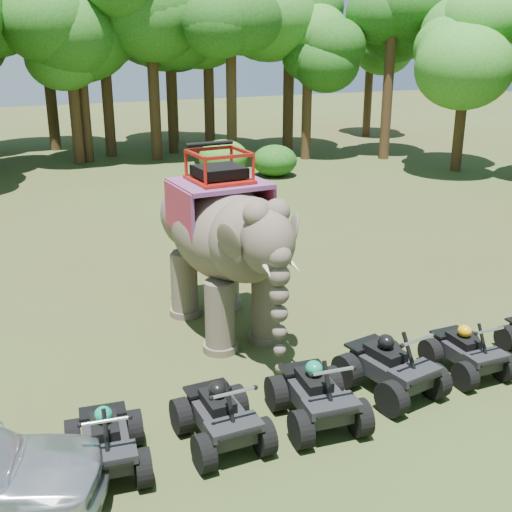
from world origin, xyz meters
The scene contains 21 objects.
ground centered at (0.00, 0.00, 0.00)m, with size 110.00×110.00×0.00m, color #47381E.
elephant centered at (-0.50, 1.91, 2.10)m, with size 2.20×5.01×4.21m, color brown, non-canonical shape.
atv_0 centered at (-4.08, -2.14, 0.62)m, with size 1.23×1.68×1.25m, color black, non-canonical shape.
atv_1 centered at (-2.20, -2.24, 0.65)m, with size 1.27×1.74×1.29m, color black, non-canonical shape.
atv_2 centered at (-0.46, -2.36, 0.68)m, with size 1.33×1.82×1.35m, color black, non-canonical shape.
atv_3 centered at (1.31, -2.06, 0.69)m, with size 1.36×1.86×1.38m, color black, non-canonical shape.
atv_4 centered at (3.15, -2.10, 0.60)m, with size 1.18×1.62×1.20m, color black, non-canonical shape.
tree_0 centered at (0.00, 23.68, 4.35)m, with size 6.09×6.09×8.70m, color #195114, non-canonical shape.
tree_1 centered at (4.08, 23.16, 4.76)m, with size 6.66×6.66×9.51m, color #195114, non-canonical shape.
tree_2 centered at (7.38, 20.43, 3.97)m, with size 5.56×5.56×7.95m, color #195114, non-canonical shape.
tree_3 centered at (11.53, 19.93, 3.64)m, with size 5.09×5.09×7.28m, color #195114, non-canonical shape.
tree_4 centered at (15.46, 18.22, 4.12)m, with size 5.76×5.76×8.23m, color #195114, non-canonical shape.
tree_5 centered at (16.79, 13.95, 3.74)m, with size 5.24×5.24×7.48m, color #195114, non-canonical shape.
tree_33 centered at (11.41, 21.87, 4.89)m, with size 6.85×6.85×9.78m, color #195114, non-canonical shape.
tree_35 centered at (2.03, 25.24, 4.81)m, with size 6.73×6.73×9.62m, color #195114, non-canonical shape.
tree_39 centered at (7.49, 24.02, 4.63)m, with size 6.49×6.49×9.26m, color #195114, non-canonical shape.
tree_40 centered at (-0.51, 28.64, 5.46)m, with size 7.65×7.65×10.93m, color #195114, non-canonical shape.
tree_41 centered at (19.22, 25.57, 3.61)m, with size 5.05×5.05×7.21m, color #195114, non-canonical shape.
tree_43 centered at (5.53, 24.79, 4.24)m, with size 5.93×5.93×8.48m, color #195114, non-canonical shape.
tree_44 centered at (0.57, 24.05, 3.59)m, with size 5.02×5.02×7.17m, color #195114, non-canonical shape.
tree_45 centered at (6.82, 28.73, 4.98)m, with size 6.98×6.98×9.97m, color #195114, non-canonical shape.
Camera 1 is at (-5.46, -10.79, 6.46)m, focal length 45.00 mm.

